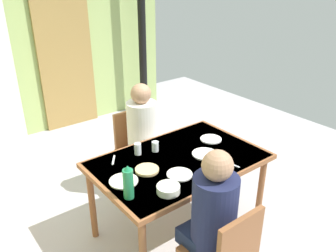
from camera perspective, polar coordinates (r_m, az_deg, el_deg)
The scene contains 20 objects.
ground_plane at distance 3.39m, azimuth -4.43°, elevation -16.24°, with size 7.01×7.01×0.00m, color #B5B1B6.
wall_back at distance 5.13m, azimuth -22.42°, elevation 13.09°, with size 4.22×0.10×2.69m, color #9CB46A.
door_wooden at distance 5.28m, azimuth -16.47°, elevation 10.32°, with size 0.80×0.05×2.00m, color olive.
stove_pipe_column at distance 5.50m, azimuth -4.30°, elevation 15.48°, with size 0.12×0.12×2.69m, color black.
dining_table at distance 2.96m, azimuth 1.79°, elevation -6.62°, with size 1.43×0.93×0.75m.
chair_far_diner at distance 3.68m, azimuth -5.24°, elevation -3.36°, with size 0.40×0.40×0.87m.
person_near_diner at distance 2.34m, azimuth 7.41°, elevation -13.46°, with size 0.30×0.37×0.77m.
person_far_diner at distance 3.45m, azimuth -4.18°, elevation -0.04°, with size 0.30×0.37×0.77m.
water_bottle_green_near at distance 2.42m, azimuth -6.57°, elevation -9.28°, with size 0.07×0.07×0.26m.
serving_bowl_center at distance 2.51m, azimuth 0.05°, elevation -10.34°, with size 0.17×0.17×0.06m, color silver.
dinner_plate_near_left at distance 2.65m, azimuth -7.33°, elevation -8.97°, with size 0.22×0.22×0.01m, color white.
dinner_plate_near_right at distance 2.71m, azimuth 1.92°, elevation -7.97°, with size 0.20×0.20×0.01m, color white.
dinner_plate_far_center at distance 3.26m, azimuth 7.09°, elevation -2.16°, with size 0.20×0.20×0.01m, color white.
dinner_plate_far_side at distance 3.00m, azimuth 6.10°, elevation -4.60°, with size 0.22×0.22×0.01m, color white.
drinking_glass_by_near_diner at distance 2.98m, azimuth -5.01°, elevation -3.78°, with size 0.06×0.06×0.10m, color silver.
drinking_glass_by_far_diner at distance 3.03m, azimuth -2.16°, elevation -3.36°, with size 0.06×0.06×0.09m, color silver.
bread_plate_sliced at distance 2.76m, azimuth -3.49°, elevation -7.21°, with size 0.19×0.19×0.02m, color #DBB77A.
cutlery_knife_near at distance 2.89m, azimuth 10.45°, elevation -6.19°, with size 0.15×0.02×0.00m, color silver.
cutlery_fork_near at distance 2.81m, azimuth 7.12°, elevation -6.93°, with size 0.15×0.02×0.00m, color silver.
cutlery_knife_far at distance 2.94m, azimuth -8.97°, elevation -5.56°, with size 0.15×0.02×0.00m, color silver.
Camera 1 is at (-1.37, -2.17, 2.22)m, focal length 36.98 mm.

